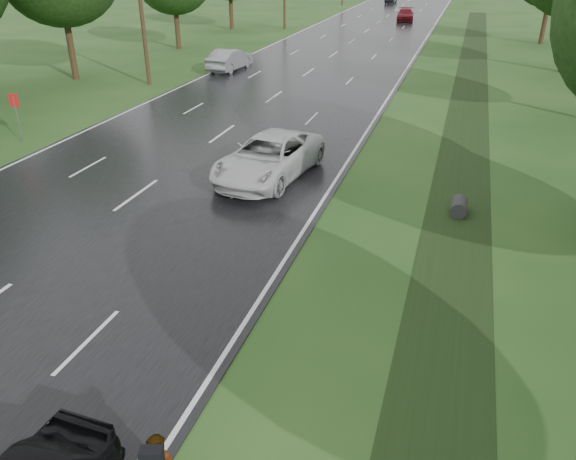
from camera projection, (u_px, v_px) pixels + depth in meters
The scene contains 10 objects.
road at pixel (346, 46), 52.39m from camera, with size 14.00×180.00×0.04m, color black.
edge_stripe_east at pixel (419, 49), 50.58m from camera, with size 0.12×180.00×0.01m, color silver.
edge_stripe_west at pixel (277, 42), 54.17m from camera, with size 0.12×180.00×0.01m, color silver.
center_line at pixel (346, 46), 52.37m from camera, with size 0.12×180.00×0.01m, color silver.
drainage_ditch at pixel (465, 139), 26.92m from camera, with size 2.20×120.00×0.56m.
road_sign at pixel (15, 108), 25.82m from camera, with size 0.50×0.06×2.30m.
utility_pole_mid at pixel (140, 1), 35.47m from camera, with size 1.60×0.26×10.00m.
white_pickup at pixel (269, 157), 22.12m from camera, with size 2.74×5.94×1.65m, color silver.
silver_sedan at pixel (230, 59), 41.60m from camera, with size 1.65×4.73×1.56m, color gray.
far_car_red at pixel (405, 15), 69.44m from camera, with size 2.01×4.96×1.44m, color maroon.
Camera 1 is at (11.13, -8.65, 8.28)m, focal length 35.00 mm.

